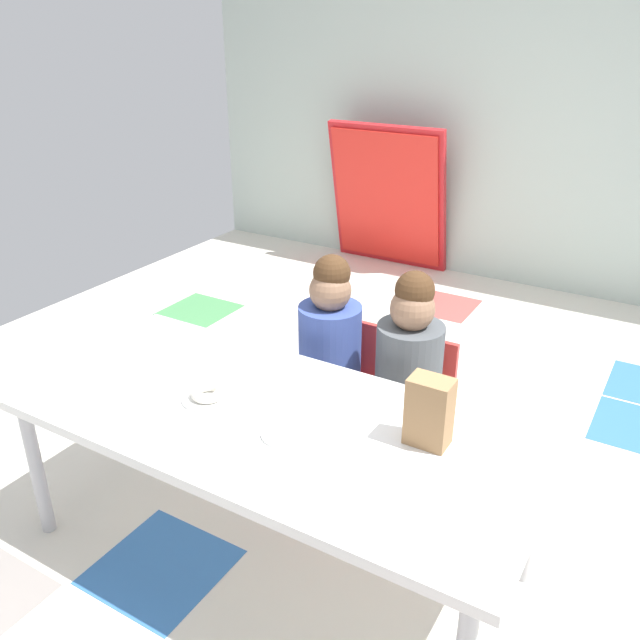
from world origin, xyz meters
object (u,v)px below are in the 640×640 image
paper_plate_center_table (289,432)px  donut_powdered_on_plate (208,393)px  seated_child_middle_seat (410,361)px  folded_activity_table (388,197)px  craft_table (270,426)px  paper_plate_near_edge (208,398)px  paper_bag_brown (429,412)px  seated_child_near_camera (331,340)px

paper_plate_center_table → donut_powdered_on_plate: (-0.35, 0.03, 0.02)m
seated_child_middle_seat → folded_activity_table: folded_activity_table is taller
craft_table → paper_plate_center_table: 0.14m
seated_child_middle_seat → paper_plate_near_edge: size_ratio=5.10×
folded_activity_table → paper_bag_brown: bearing=-62.5°
seated_child_middle_seat → paper_plate_near_edge: (-0.46, -0.66, 0.04)m
folded_activity_table → paper_bag_brown: size_ratio=4.94×
paper_plate_center_table → seated_child_middle_seat: bearing=81.1°
seated_child_near_camera → paper_bag_brown: (0.63, -0.51, 0.14)m
folded_activity_table → donut_powdered_on_plate: 3.07m
folded_activity_table → donut_powdered_on_plate: bearing=-76.0°
seated_child_middle_seat → paper_plate_near_edge: 0.80m
paper_bag_brown → seated_child_middle_seat: bearing=118.5°
paper_bag_brown → paper_plate_near_edge: 0.76m
seated_child_near_camera → paper_plate_near_edge: seated_child_near_camera is taller
seated_child_near_camera → folded_activity_table: 2.47m
folded_activity_table → seated_child_middle_seat: bearing=-62.7°
seated_child_near_camera → seated_child_middle_seat: (0.35, 0.00, 0.00)m
seated_child_near_camera → seated_child_middle_seat: bearing=0.0°
craft_table → paper_bag_brown: 0.54m
paper_plate_near_edge → paper_plate_center_table: (0.35, -0.03, 0.00)m
donut_powdered_on_plate → paper_plate_near_edge: bearing=0.0°
folded_activity_table → paper_bag_brown: (1.48, -2.83, 0.16)m
craft_table → paper_plate_center_table: paper_plate_center_table is taller
craft_table → folded_activity_table: folded_activity_table is taller
paper_plate_center_table → craft_table: bearing=152.9°
donut_powdered_on_plate → folded_activity_table: bearing=104.0°
seated_child_near_camera → paper_bag_brown: size_ratio=4.17×
donut_powdered_on_plate → seated_child_middle_seat: bearing=55.3°
folded_activity_table → paper_plate_center_table: folded_activity_table is taller
folded_activity_table → paper_plate_near_edge: 3.07m
seated_child_middle_seat → donut_powdered_on_plate: bearing=-124.7°
folded_activity_table → paper_bag_brown: folded_activity_table is taller
folded_activity_table → paper_plate_center_table: (1.09, -3.01, 0.06)m
seated_child_middle_seat → donut_powdered_on_plate: 0.80m
craft_table → paper_plate_near_edge: 0.24m
seated_child_near_camera → paper_plate_near_edge: bearing=-98.8°
paper_bag_brown → seated_child_near_camera: bearing=141.0°
seated_child_middle_seat → donut_powdered_on_plate: seated_child_middle_seat is taller
folded_activity_table → craft_table: bearing=-71.7°
seated_child_near_camera → donut_powdered_on_plate: seated_child_near_camera is taller
folded_activity_table → paper_plate_near_edge: (0.74, -2.98, 0.06)m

